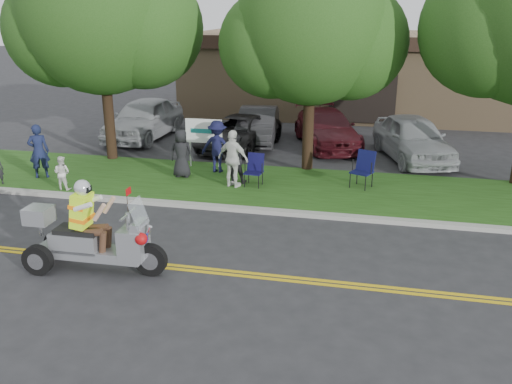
% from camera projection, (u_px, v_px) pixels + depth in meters
% --- Properties ---
extents(ground, '(120.00, 120.00, 0.00)m').
position_uv_depth(ground, '(241.00, 263.00, 11.70)').
color(ground, '#28282B').
rests_on(ground, ground).
extents(centerline_near, '(60.00, 0.10, 0.01)m').
position_uv_depth(centerline_near, '(234.00, 275.00, 11.16)').
color(centerline_near, gold).
rests_on(centerline_near, ground).
extents(centerline_far, '(60.00, 0.10, 0.01)m').
position_uv_depth(centerline_far, '(236.00, 272.00, 11.31)').
color(centerline_far, gold).
rests_on(centerline_far, ground).
extents(curb, '(60.00, 0.25, 0.12)m').
position_uv_depth(curb, '(268.00, 211.00, 14.49)').
color(curb, '#A8A89E').
rests_on(curb, ground).
extents(grass_verge, '(60.00, 4.00, 0.10)m').
position_uv_depth(grass_verge, '(282.00, 187.00, 16.48)').
color(grass_verge, '#204412').
rests_on(grass_verge, ground).
extents(commercial_building, '(18.00, 8.20, 4.00)m').
position_uv_depth(commercial_building, '(366.00, 73.00, 28.17)').
color(commercial_building, '#9E7F5B').
rests_on(commercial_building, ground).
extents(tree_left, '(6.62, 5.40, 7.78)m').
position_uv_depth(tree_left, '(102.00, 20.00, 17.94)').
color(tree_left, '#332114').
rests_on(tree_left, ground).
extents(tree_mid, '(5.88, 4.80, 7.05)m').
position_uv_depth(tree_mid, '(313.00, 34.00, 16.83)').
color(tree_mid, '#332114').
rests_on(tree_mid, ground).
extents(business_sign, '(1.25, 0.06, 1.75)m').
position_uv_depth(business_sign, '(204.00, 134.00, 17.98)').
color(business_sign, silver).
rests_on(business_sign, ground).
extents(trike_scooter, '(3.02, 1.01, 1.98)m').
position_uv_depth(trike_scooter, '(90.00, 239.00, 11.19)').
color(trike_scooter, black).
rests_on(trike_scooter, ground).
extents(lawn_chair_a, '(0.77, 0.78, 1.09)m').
position_uv_depth(lawn_chair_a, '(364.00, 167.00, 16.17)').
color(lawn_chair_a, black).
rests_on(lawn_chair_a, grass_verge).
extents(lawn_chair_b, '(0.56, 0.57, 0.97)m').
position_uv_depth(lawn_chair_b, '(255.00, 168.00, 16.34)').
color(lawn_chair_b, black).
rests_on(lawn_chair_b, grass_verge).
extents(spectator_adult_left, '(0.74, 0.64, 1.72)m').
position_uv_depth(spectator_adult_left, '(39.00, 151.00, 16.96)').
color(spectator_adult_left, '#171E41').
rests_on(spectator_adult_left, grass_verge).
extents(spectator_adult_mid, '(0.82, 0.68, 1.51)m').
position_uv_depth(spectator_adult_mid, '(235.00, 159.00, 16.50)').
color(spectator_adult_mid, black).
rests_on(spectator_adult_mid, grass_verge).
extents(spectator_adult_right, '(1.10, 0.71, 1.73)m').
position_uv_depth(spectator_adult_right, '(233.00, 159.00, 16.07)').
color(spectator_adult_right, silver).
rests_on(spectator_adult_right, grass_verge).
extents(spectator_chair_a, '(1.10, 0.63, 1.69)m').
position_uv_depth(spectator_chair_a, '(217.00, 146.00, 17.58)').
color(spectator_chair_a, '#141539').
rests_on(spectator_chair_a, grass_verge).
extents(spectator_chair_b, '(0.77, 0.52, 1.54)m').
position_uv_depth(spectator_chair_b, '(181.00, 153.00, 17.07)').
color(spectator_chair_b, black).
rests_on(spectator_chair_b, grass_verge).
extents(child_right, '(0.50, 0.39, 1.02)m').
position_uv_depth(child_right, '(62.00, 173.00, 15.95)').
color(child_right, white).
rests_on(child_right, grass_verge).
extents(parked_car_far_left, '(2.11, 4.97, 1.67)m').
position_uv_depth(parked_car_far_left, '(144.00, 118.00, 22.59)').
color(parked_car_far_left, '#9D9FA3').
rests_on(parked_car_far_left, ground).
extents(parked_car_left, '(1.94, 4.36, 1.39)m').
position_uv_depth(parked_car_left, '(258.00, 125.00, 21.95)').
color(parked_car_left, '#28272A').
rests_on(parked_car_left, ground).
extents(parked_car_mid, '(2.94, 4.88, 1.27)m').
position_uv_depth(parked_car_mid, '(238.00, 133.00, 20.90)').
color(parked_car_mid, black).
rests_on(parked_car_mid, ground).
extents(parked_car_right, '(3.43, 5.16, 1.39)m').
position_uv_depth(parked_car_right, '(327.00, 129.00, 21.36)').
color(parked_car_right, '#451017').
rests_on(parked_car_right, ground).
extents(parked_car_far_right, '(3.17, 5.03, 1.60)m').
position_uv_depth(parked_car_far_right, '(413.00, 138.00, 19.37)').
color(parked_car_far_right, '#989B9E').
rests_on(parked_car_far_right, ground).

